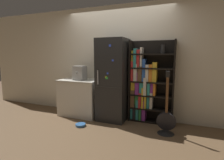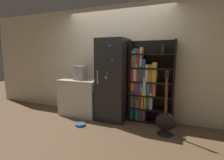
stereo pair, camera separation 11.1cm
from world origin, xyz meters
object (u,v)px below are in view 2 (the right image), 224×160
(refrigerator, at_px, (113,80))
(pet_bowl, at_px, (80,124))
(espresso_machine, at_px, (80,73))
(guitar, at_px, (165,125))
(bookshelf, at_px, (146,85))

(refrigerator, xyz_separation_m, pet_bowl, (-0.48, -0.63, -0.88))
(espresso_machine, xyz_separation_m, pet_bowl, (0.36, -0.61, -1.01))
(refrigerator, xyz_separation_m, espresso_machine, (-0.84, -0.02, 0.13))
(pet_bowl, bearing_deg, guitar, 9.59)
(bookshelf, bearing_deg, pet_bowl, -146.08)
(refrigerator, distance_m, guitar, 1.45)
(pet_bowl, bearing_deg, refrigerator, 52.62)
(espresso_machine, relative_size, guitar, 0.28)
(bookshelf, distance_m, pet_bowl, 1.64)
(refrigerator, relative_size, espresso_machine, 5.44)
(pet_bowl, bearing_deg, bookshelf, 33.92)
(espresso_machine, bearing_deg, guitar, -8.99)
(refrigerator, distance_m, bookshelf, 0.74)
(bookshelf, distance_m, espresso_machine, 1.58)
(refrigerator, distance_m, espresso_machine, 0.85)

